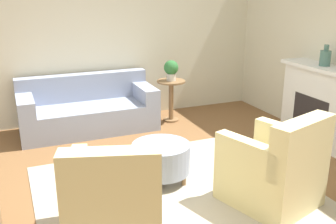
% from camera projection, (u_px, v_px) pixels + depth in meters
% --- Properties ---
extents(ground_plane, '(16.00, 16.00, 0.00)m').
position_uv_depth(ground_plane, '(174.00, 191.00, 4.38)').
color(ground_plane, brown).
extents(wall_back, '(9.67, 0.12, 2.80)m').
position_uv_depth(wall_back, '(105.00, 36.00, 6.50)').
color(wall_back, beige).
rests_on(wall_back, ground_plane).
extents(rug, '(2.96, 2.48, 0.01)m').
position_uv_depth(rug, '(174.00, 191.00, 4.38)').
color(rug, '#B2A893').
rests_on(rug, ground_plane).
extents(couch, '(2.08, 0.89, 0.84)m').
position_uv_depth(couch, '(88.00, 111.00, 6.19)').
color(couch, '#8E99B2').
rests_on(couch, ground_plane).
extents(armchair_left, '(1.00, 1.05, 0.99)m').
position_uv_depth(armchair_left, '(114.00, 204.00, 3.40)').
color(armchair_left, beige).
rests_on(armchair_left, rug).
extents(armchair_right, '(1.00, 1.05, 0.99)m').
position_uv_depth(armchair_right, '(275.00, 171.00, 4.02)').
color(armchair_right, beige).
rests_on(armchair_right, rug).
extents(ottoman_table, '(0.67, 0.67, 0.46)m').
position_uv_depth(ottoman_table, '(161.00, 158.00, 4.52)').
color(ottoman_table, '#8E99B2').
rests_on(ottoman_table, rug).
extents(side_table, '(0.47, 0.47, 0.70)m').
position_uv_depth(side_table, '(171.00, 94.00, 6.55)').
color(side_table, olive).
rests_on(side_table, ground_plane).
extents(fireplace, '(0.44, 1.32, 1.13)m').
position_uv_depth(fireplace, '(321.00, 103.00, 5.60)').
color(fireplace, white).
rests_on(fireplace, ground_plane).
extents(vase_mantel_near, '(0.15, 0.15, 0.29)m').
position_uv_depth(vase_mantel_near, '(325.00, 58.00, 5.39)').
color(vase_mantel_near, '#477066').
rests_on(vase_mantel_near, fireplace).
extents(potted_plant_on_side_table, '(0.24, 0.24, 0.34)m').
position_uv_depth(potted_plant_on_side_table, '(171.00, 69.00, 6.42)').
color(potted_plant_on_side_table, beige).
rests_on(potted_plant_on_side_table, side_table).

